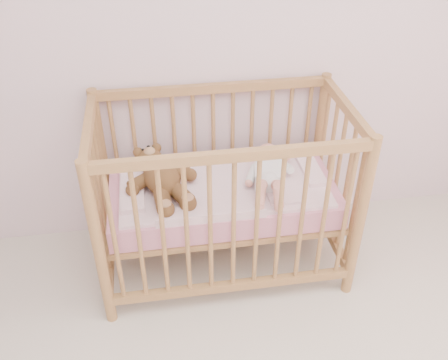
{
  "coord_description": "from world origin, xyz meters",
  "views": [
    {
      "loc": [
        -0.36,
        -0.56,
        2.14
      ],
      "look_at": [
        -0.03,
        1.55,
        0.62
      ],
      "focal_mm": 40.0,
      "sensor_mm": 36.0,
      "label": 1
    }
  ],
  "objects": [
    {
      "name": "mattress",
      "position": [
        -0.03,
        1.6,
        0.49
      ],
      "size": [
        1.22,
        0.62,
        0.13
      ],
      "primitive_type": "cube",
      "color": "pink",
      "rests_on": "crib"
    },
    {
      "name": "teddy_bear",
      "position": [
        -0.35,
        1.58,
        0.65
      ],
      "size": [
        0.54,
        0.66,
        0.16
      ],
      "primitive_type": null,
      "rotation": [
        0.0,
        0.0,
        0.28
      ],
      "color": "brown",
      "rests_on": "blanket"
    },
    {
      "name": "baby",
      "position": [
        0.22,
        1.58,
        0.64
      ],
      "size": [
        0.38,
        0.6,
        0.13
      ],
      "primitive_type": null,
      "rotation": [
        0.0,
        0.0,
        -0.21
      ],
      "color": "white",
      "rests_on": "blanket"
    },
    {
      "name": "blanket",
      "position": [
        -0.03,
        1.6,
        0.56
      ],
      "size": [
        1.1,
        0.58,
        0.06
      ],
      "primitive_type": null,
      "color": "#F0A5B2",
      "rests_on": "mattress"
    },
    {
      "name": "wall_back",
      "position": [
        0.0,
        2.0,
        1.35
      ],
      "size": [
        4.0,
        0.02,
        2.7
      ],
      "primitive_type": "cube",
      "color": "silver",
      "rests_on": "floor"
    },
    {
      "name": "crib",
      "position": [
        -0.03,
        1.6,
        0.5
      ],
      "size": [
        1.36,
        0.76,
        1.0
      ],
      "primitive_type": null,
      "color": "#B1844B",
      "rests_on": "floor"
    }
  ]
}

